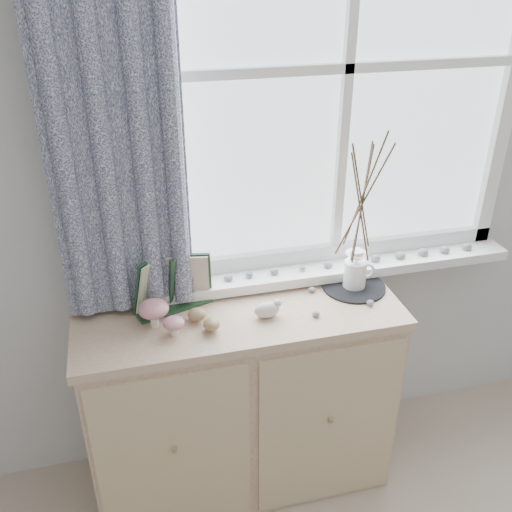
# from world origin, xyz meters

# --- Properties ---
(sideboard) EXTENTS (1.20, 0.45, 0.85)m
(sideboard) POSITION_xyz_m (-0.15, 1.75, 0.43)
(sideboard) COLOR beige
(sideboard) RESTS_ON ground
(botanical_book) EXTENTS (0.35, 0.22, 0.23)m
(botanical_book) POSITION_xyz_m (-0.38, 1.81, 0.96)
(botanical_book) COLOR #1E3F27
(botanical_book) RESTS_ON sideboard
(toadstool_cluster) EXTENTS (0.15, 0.16, 0.10)m
(toadstool_cluster) POSITION_xyz_m (-0.44, 1.72, 0.91)
(toadstool_cluster) COLOR white
(toadstool_cluster) RESTS_ON sideboard
(wooden_eggs) EXTENTS (0.10, 0.12, 0.07)m
(wooden_eggs) POSITION_xyz_m (-0.29, 1.69, 0.88)
(wooden_eggs) COLOR #A3895A
(wooden_eggs) RESTS_ON sideboard
(songbird_figurine) EXTENTS (0.13, 0.06, 0.07)m
(songbird_figurine) POSITION_xyz_m (-0.06, 1.70, 0.88)
(songbird_figurine) COLOR white
(songbird_figurine) RESTS_ON sideboard
(crocheted_doily) EXTENTS (0.25, 0.25, 0.01)m
(crocheted_doily) POSITION_xyz_m (0.32, 1.81, 0.85)
(crocheted_doily) COLOR black
(crocheted_doily) RESTS_ON sideboard
(twig_pitcher) EXTENTS (0.26, 0.26, 0.66)m
(twig_pitcher) POSITION_xyz_m (0.32, 1.81, 1.23)
(twig_pitcher) COLOR white
(twig_pitcher) RESTS_ON crocheted_doily
(sideboard_pebbles) EXTENTS (0.33, 0.23, 0.02)m
(sideboard_pebbles) POSITION_xyz_m (0.15, 1.75, 0.86)
(sideboard_pebbles) COLOR gray
(sideboard_pebbles) RESTS_ON sideboard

